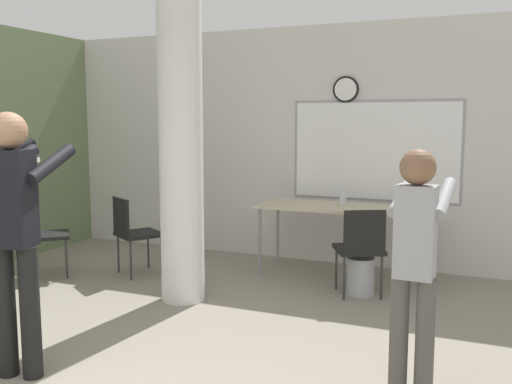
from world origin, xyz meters
name	(u,v)px	position (x,y,z in m)	size (l,w,h in m)	color
wall_back	(324,145)	(0.01, 5.06, 1.40)	(8.00, 0.15, 2.80)	silver
support_pillar	(181,153)	(-0.76, 3.06, 1.40)	(0.41, 0.41, 2.80)	white
folding_table	(343,211)	(0.42, 4.45, 0.72)	(1.85, 0.67, 0.77)	beige
bottle_on_table	(343,197)	(0.39, 4.56, 0.86)	(0.07, 0.07, 0.24)	silver
waste_bin	(361,276)	(0.75, 3.88, 0.18)	(0.27, 0.27, 0.37)	#B2B2B7
chair_by_left_wall	(41,230)	(-2.60, 3.15, 0.51)	(0.62, 0.62, 0.87)	black
chair_near_pillar	(133,229)	(-1.71, 3.59, 0.51)	(0.61, 0.61, 0.87)	black
chair_table_right	(361,245)	(0.77, 3.81, 0.51)	(0.59, 0.59, 0.87)	black
person_playing_side	(415,255)	(1.52, 1.90, 0.91)	(0.35, 0.62, 1.54)	#514C47
person_playing_front	(16,223)	(-0.93, 1.23, 1.03)	(0.50, 0.69, 1.76)	black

